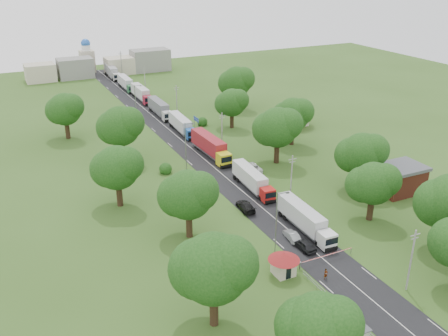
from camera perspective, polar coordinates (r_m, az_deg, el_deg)
ground at (r=92.50m, az=2.32°, el=-2.85°), size 260.00×260.00×0.00m
road at (r=109.01m, az=-2.61°, el=1.29°), size 8.00×200.00×0.04m
boom_barrier at (r=73.11m, az=10.74°, el=-10.11°), size 9.22×0.35×1.18m
guard_booth at (r=69.52m, az=6.86°, el=-10.49°), size 4.40×4.40×3.45m
kiosk at (r=60.82m, az=14.90°, el=-17.99°), size 2.30×2.30×2.41m
guard_rail at (r=65.48m, az=13.30°, el=-15.78°), size 0.10×17.00×1.70m
info_sign at (r=122.92m, az=-3.20°, el=5.32°), size 0.12×3.10×4.10m
pole_0 at (r=69.05m, az=20.60°, el=-9.76°), size 1.60×0.24×9.00m
pole_1 at (r=87.69m, az=7.70°, el=-1.19°), size 1.60×0.24×9.00m
pole_2 at (r=110.36m, az=-0.24°, el=4.19°), size 1.60×0.24×9.00m
pole_3 at (r=135.04m, az=-5.42°, el=7.64°), size 1.60×0.24×9.00m
pole_4 at (r=160.82m, az=-9.03°, el=9.96°), size 1.60×0.24×9.00m
pole_5 at (r=187.23m, az=-11.66°, el=11.62°), size 1.60×0.24×9.00m
lamp_0 at (r=72.22m, az=6.11°, el=-5.93°), size 2.03×0.22×10.00m
lamp_1 at (r=100.81m, az=-4.33°, el=2.78°), size 2.03×0.22×10.00m
lamp_2 at (r=132.52m, az=-10.02°, el=7.48°), size 2.03×0.22×10.00m
tree_2 at (r=84.11m, az=16.67°, el=-1.66°), size 8.00×8.00×10.10m
tree_3 at (r=94.44m, az=15.45°, el=1.64°), size 8.80×8.80×11.07m
tree_4 at (r=103.79m, az=6.11°, el=4.66°), size 9.60×9.60×12.05m
tree_5 at (r=115.04m, az=7.85°, el=6.09°), size 8.80×8.80×11.07m
tree_6 at (r=125.92m, az=0.88°, el=7.50°), size 8.00×8.00×10.10m
tree_7 at (r=142.54m, az=1.42°, el=9.87°), size 9.60×9.60×12.05m
tree_8 at (r=52.72m, az=10.73°, el=-17.32°), size 8.00×8.00×10.10m
tree_9 at (r=57.64m, az=-1.29°, el=-11.32°), size 9.60×9.60×12.05m
tree_10 at (r=75.61m, az=-4.16°, el=-3.02°), size 8.80×8.80×11.07m
tree_11 at (r=86.87m, az=-12.17°, el=0.07°), size 8.80×8.80×11.07m
tree_12 at (r=106.25m, az=-11.79°, el=4.74°), size 9.60×9.60×12.05m
tree_13 at (r=123.88m, az=-17.76°, el=6.43°), size 8.80×8.80×11.07m
house_brick at (r=97.32m, az=19.44°, el=-1.15°), size 8.60×6.60×5.20m
house_cream at (r=129.77m, az=7.88°, el=6.40°), size 10.08×10.08×5.80m
distant_town at (r=191.15m, az=-13.44°, el=11.33°), size 52.00×8.00×8.00m
church at (r=197.59m, az=-15.39°, el=12.07°), size 5.00×5.00×12.30m
truck_0 at (r=80.36m, az=9.17°, el=-5.76°), size 2.71×13.98×3.87m
truck_1 at (r=93.15m, az=3.21°, el=-1.32°), size 2.90×13.57×3.75m
truck_2 at (r=108.56m, az=-1.55°, el=2.51°), size 3.09×15.60×4.32m
truck_3 at (r=123.97m, az=-4.87°, el=4.97°), size 2.83×13.93×3.85m
truck_4 at (r=138.50m, az=-7.38°, el=6.82°), size 2.47×14.17×3.93m
truck_5 at (r=154.48m, az=-9.44°, el=8.42°), size 2.52×14.48×4.02m
truck_6 at (r=168.66m, az=-11.14°, el=9.51°), size 2.58×13.97×3.87m
truck_7 at (r=186.27m, az=-12.68°, el=10.68°), size 3.20×14.81×4.09m
car_lane_front at (r=76.14m, az=9.12°, el=-8.62°), size 1.99×4.65×1.57m
car_lane_mid at (r=78.23m, az=7.77°, el=-7.70°), size 1.89×4.16×1.32m
car_lane_rear at (r=86.06m, az=2.49°, el=-4.39°), size 2.59×5.37×1.51m
car_verge_near at (r=101.54m, az=3.21°, el=0.08°), size 3.08×5.96×1.61m
car_verge_far at (r=117.20m, az=-1.25°, el=3.30°), size 2.47×4.71×1.53m
pedestrian_near at (r=70.20m, az=11.55°, el=-11.81°), size 0.60×0.40×1.61m
pedestrian_booth at (r=72.56m, az=7.13°, el=-10.24°), size 0.75×0.88×1.56m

